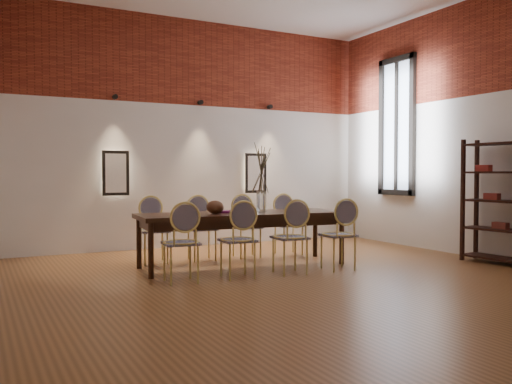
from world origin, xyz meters
name	(u,v)px	position (x,y,z in m)	size (l,w,h in m)	color
floor	(291,282)	(0.00, 0.00, -0.01)	(7.00, 7.00, 0.02)	#905D30
wall_back	(187,134)	(0.00, 3.55, 2.00)	(7.00, 0.10, 4.00)	silver
wall_right	(495,126)	(3.55, 0.00, 2.00)	(0.10, 7.00, 4.00)	silver
brick_band_back	(188,62)	(0.00, 3.48, 3.25)	(7.00, 0.02, 1.50)	maroon
brick_band_right	(493,42)	(3.48, 0.00, 3.25)	(0.02, 7.00, 1.50)	maroon
niche_left	(115,173)	(-1.30, 3.45, 1.30)	(0.36, 0.06, 0.66)	#FFEAC6
niche_right	(255,173)	(1.30, 3.45, 1.30)	(0.36, 0.06, 0.66)	#FFEAC6
spot_fixture_left	(115,97)	(-1.30, 3.42, 2.55)	(0.08, 0.08, 0.10)	black
spot_fixture_mid	(201,102)	(0.20, 3.42, 2.55)	(0.08, 0.08, 0.10)	black
spot_fixture_right	(270,107)	(1.60, 3.42, 2.55)	(0.08, 0.08, 0.10)	black
window_glass	(397,126)	(3.46, 2.00, 2.15)	(0.02, 0.78, 2.38)	silver
window_frame	(397,126)	(3.44, 2.00, 2.15)	(0.08, 0.90, 2.50)	black
window_mullion	(397,126)	(3.44, 2.00, 2.15)	(0.06, 0.06, 2.40)	black
dining_table	(243,239)	(-0.06, 1.20, 0.38)	(2.89, 0.93, 0.75)	#32190D
chair_near_a	(181,243)	(-1.20, 0.55, 0.47)	(0.44, 0.44, 0.94)	#E3CE6C
chair_near_b	(238,240)	(-0.48, 0.49, 0.47)	(0.44, 0.44, 0.94)	#E3CE6C
chair_near_c	(290,237)	(0.24, 0.43, 0.47)	(0.44, 0.44, 0.94)	#E3CE6C
chair_near_d	(338,235)	(0.96, 0.37, 0.47)	(0.44, 0.44, 0.94)	#E3CE6C
chair_far_a	(154,231)	(-1.08, 2.03, 0.47)	(0.44, 0.44, 0.94)	#E3CE6C
chair_far_b	(202,229)	(-0.36, 1.97, 0.47)	(0.44, 0.44, 0.94)	#E3CE6C
chair_far_c	(247,227)	(0.36, 1.92, 0.47)	(0.44, 0.44, 0.94)	#E3CE6C
chair_far_d	(289,225)	(1.08, 1.86, 0.47)	(0.44, 0.44, 0.94)	#E3CE6C
vase	(261,201)	(0.22, 1.18, 0.90)	(0.14, 0.14, 0.30)	silver
dried_branches	(261,170)	(0.22, 1.18, 1.35)	(0.50, 0.50, 0.70)	#473E27
bowl	(215,207)	(-0.49, 1.19, 0.84)	(0.24, 0.24, 0.18)	#562E19
book	(228,212)	(-0.25, 1.29, 0.77)	(0.26, 0.18, 0.03)	#7F1B63
shelving_rack	(498,201)	(3.28, -0.29, 0.90)	(0.38, 1.00, 1.80)	black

